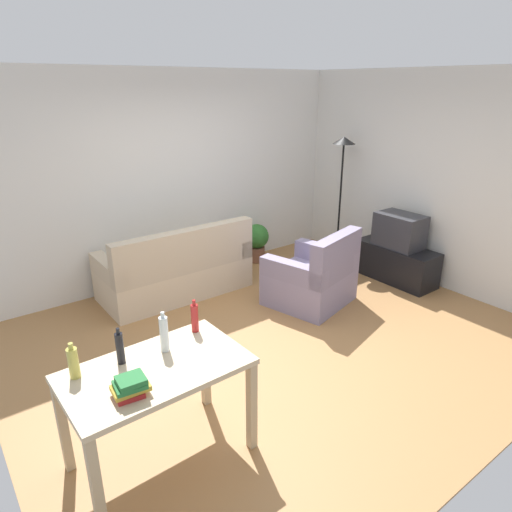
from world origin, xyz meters
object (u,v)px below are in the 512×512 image
tv_stand (396,263)px  bottle_clear (164,334)px  desk (157,381)px  bottle_dark (120,348)px  bottle_red (195,318)px  tv (400,231)px  armchair (314,278)px  book_stack (130,387)px  torchiere_lamp (342,165)px  potted_plant (257,240)px  couch (177,271)px  bottle_squat (73,362)px

tv_stand → bottle_clear: (-3.79, -0.83, 0.65)m
desk → bottle_dark: size_ratio=4.63×
desk → bottle_red: 0.56m
tv → desk: bearing=103.8°
armchair → book_stack: (-2.80, -1.31, 0.50)m
tv → torchiere_lamp: 1.29m
torchiere_lamp → bottle_dark: (-4.09, -1.86, -0.54)m
tv → armchair: size_ratio=0.55×
potted_plant → bottle_red: size_ratio=2.20×
couch → bottle_squat: size_ratio=7.35×
desk → bottle_red: bearing=28.0°
bottle_clear → bottle_red: (0.30, 0.10, -0.02)m
bottle_clear → desk: bearing=-134.7°
bottle_clear → torchiere_lamp: bearing=26.6°
torchiere_lamp → bottle_clear: size_ratio=6.05×
tv → book_stack: size_ratio=2.64×
couch → potted_plant: (1.49, 0.31, 0.02)m
bottle_clear → bottle_red: bearing=19.0°
armchair → bottle_squat: size_ratio=4.37×
bottle_dark → book_stack: bearing=-103.0°
bottle_squat → tv_stand: bearing=9.9°
tv_stand → bottle_red: size_ratio=4.24×
couch → tv_stand: (2.57, -1.38, -0.07)m
tv_stand → desk: bearing=103.9°
armchair → tv_stand: bearing=158.7°
tv → bottle_dark: bearing=100.9°
tv → armchair: bearing=83.3°
couch → bottle_squat: 2.86m
tv → bottle_dark: (-4.09, -0.79, 0.18)m
couch → bottle_red: (-0.92, -2.10, 0.57)m
torchiere_lamp → bottle_squat: bearing=-157.3°
torchiere_lamp → book_stack: (-4.17, -2.22, -0.59)m
tv_stand → bottle_dark: bottle_dark is taller
desk → bottle_red: (0.44, 0.25, 0.22)m
torchiere_lamp → couch: bearing=173.3°
torchiere_lamp → armchair: torchiere_lamp is taller
desk → bottle_dark: (-0.16, 0.18, 0.23)m
couch → tv: size_ratio=3.03×
torchiere_lamp → desk: torchiere_lamp is taller
bottle_squat → bottle_dark: (0.29, -0.03, 0.01)m
bottle_dark → bottle_red: bottle_dark is taller
potted_plant → bottle_squat: bearing=-143.5°
bottle_clear → book_stack: 0.51m
armchair → bottle_red: bearing=8.2°
couch → armchair: same height
potted_plant → torchiere_lamp: bearing=-29.7°
torchiere_lamp → armchair: 1.98m
armchair → bottle_clear: bottle_clear is taller
book_stack → bottle_clear: bearing=40.0°
bottle_clear → book_stack: bottle_clear is taller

